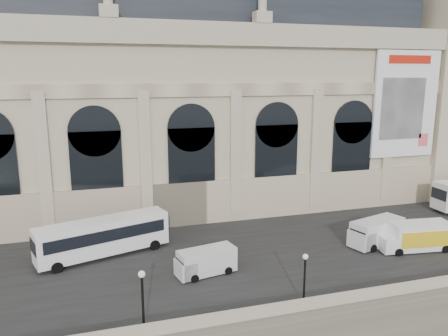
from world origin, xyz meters
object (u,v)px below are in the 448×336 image
(lamp_left, at_px, (143,303))
(lamp_right, at_px, (304,280))
(bus_left, at_px, (103,236))
(box_truck, at_px, (416,237))
(van_b, at_px, (203,262))
(van_c, at_px, (374,233))

(lamp_left, height_order, lamp_right, lamp_left)
(bus_left, xyz_separation_m, box_truck, (28.71, -7.14, -0.60))
(box_truck, bearing_deg, van_b, 177.97)
(box_truck, distance_m, lamp_left, 27.44)
(box_truck, bearing_deg, lamp_right, -157.27)
(bus_left, height_order, box_truck, bus_left)
(bus_left, relative_size, lamp_left, 2.75)
(lamp_right, bearing_deg, box_truck, 22.73)
(bus_left, distance_m, van_b, 10.21)
(van_b, xyz_separation_m, lamp_right, (5.77, -7.03, 0.87))
(box_truck, height_order, lamp_right, lamp_right)
(van_c, bearing_deg, lamp_right, -144.77)
(bus_left, xyz_separation_m, lamp_left, (2.08, -13.72, 0.22))
(box_truck, relative_size, lamp_right, 1.75)
(van_b, xyz_separation_m, box_truck, (20.79, -0.74, 0.25))
(van_b, xyz_separation_m, lamp_left, (-5.83, -7.32, 1.07))
(van_c, bearing_deg, bus_left, 169.00)
(bus_left, bearing_deg, van_c, -11.00)
(van_c, distance_m, box_truck, 3.74)
(bus_left, bearing_deg, box_truck, -13.96)
(box_truck, distance_m, lamp_right, 16.30)
(van_b, distance_m, lamp_right, 9.14)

